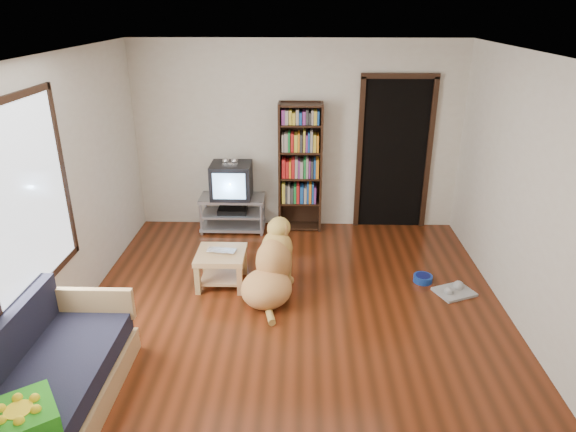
{
  "coord_description": "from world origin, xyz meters",
  "views": [
    {
      "loc": [
        0.08,
        -4.46,
        3.01
      ],
      "look_at": [
        -0.07,
        0.61,
        0.9
      ],
      "focal_mm": 32.0,
      "sensor_mm": 36.0,
      "label": 1
    }
  ],
  "objects_px": {
    "dog_bowl": "(423,279)",
    "dog": "(272,270)",
    "laptop": "(220,253)",
    "grey_rag": "(454,292)",
    "sofa": "(46,389)",
    "tv_stand": "(233,212)",
    "bookshelf": "(300,161)",
    "coffee_table": "(221,262)",
    "green_cushion": "(21,418)",
    "crt_tv": "(232,180)"
  },
  "relations": [
    {
      "from": "dog_bowl",
      "to": "dog",
      "type": "distance_m",
      "value": 1.8
    },
    {
      "from": "laptop",
      "to": "grey_rag",
      "type": "height_order",
      "value": "laptop"
    },
    {
      "from": "grey_rag",
      "to": "sofa",
      "type": "xyz_separation_m",
      "value": [
        -3.68,
        -1.95,
        0.25
      ]
    },
    {
      "from": "laptop",
      "to": "tv_stand",
      "type": "height_order",
      "value": "tv_stand"
    },
    {
      "from": "bookshelf",
      "to": "coffee_table",
      "type": "height_order",
      "value": "bookshelf"
    },
    {
      "from": "green_cushion",
      "to": "coffee_table",
      "type": "height_order",
      "value": "green_cushion"
    },
    {
      "from": "grey_rag",
      "to": "bookshelf",
      "type": "relative_size",
      "value": 0.22
    },
    {
      "from": "dog",
      "to": "grey_rag",
      "type": "bearing_deg",
      "value": 2.89
    },
    {
      "from": "laptop",
      "to": "tv_stand",
      "type": "relative_size",
      "value": 0.36
    },
    {
      "from": "dog_bowl",
      "to": "grey_rag",
      "type": "height_order",
      "value": "dog_bowl"
    },
    {
      "from": "sofa",
      "to": "crt_tv",
      "type": "bearing_deg",
      "value": 75.07
    },
    {
      "from": "dog_bowl",
      "to": "dog",
      "type": "bearing_deg",
      "value": -168.55
    },
    {
      "from": "green_cushion",
      "to": "laptop",
      "type": "relative_size",
      "value": 1.31
    },
    {
      "from": "dog",
      "to": "coffee_table",
      "type": "bearing_deg",
      "value": 157.6
    },
    {
      "from": "crt_tv",
      "to": "bookshelf",
      "type": "xyz_separation_m",
      "value": [
        0.95,
        0.07,
        0.26
      ]
    },
    {
      "from": "laptop",
      "to": "dog_bowl",
      "type": "xyz_separation_m",
      "value": [
        2.33,
        0.14,
        -0.37
      ]
    },
    {
      "from": "dog_bowl",
      "to": "sofa",
      "type": "distance_m",
      "value": 4.04
    },
    {
      "from": "green_cushion",
      "to": "dog",
      "type": "xyz_separation_m",
      "value": [
        1.51,
        2.39,
        -0.17
      ]
    },
    {
      "from": "grey_rag",
      "to": "coffee_table",
      "type": "relative_size",
      "value": 0.73
    },
    {
      "from": "sofa",
      "to": "coffee_table",
      "type": "bearing_deg",
      "value": 63.54
    },
    {
      "from": "crt_tv",
      "to": "coffee_table",
      "type": "bearing_deg",
      "value": -87.53
    },
    {
      "from": "dog_bowl",
      "to": "dog",
      "type": "height_order",
      "value": "dog"
    },
    {
      "from": "grey_rag",
      "to": "bookshelf",
      "type": "distance_m",
      "value": 2.68
    },
    {
      "from": "bookshelf",
      "to": "laptop",
      "type": "bearing_deg",
      "value": -117.97
    },
    {
      "from": "dog",
      "to": "green_cushion",
      "type": "bearing_deg",
      "value": -122.28
    },
    {
      "from": "dog_bowl",
      "to": "tv_stand",
      "type": "height_order",
      "value": "tv_stand"
    },
    {
      "from": "tv_stand",
      "to": "coffee_table",
      "type": "xyz_separation_m",
      "value": [
        0.07,
        -1.54,
        0.01
      ]
    },
    {
      "from": "dog_bowl",
      "to": "grey_rag",
      "type": "distance_m",
      "value": 0.39
    },
    {
      "from": "crt_tv",
      "to": "sofa",
      "type": "bearing_deg",
      "value": -104.93
    },
    {
      "from": "tv_stand",
      "to": "coffee_table",
      "type": "bearing_deg",
      "value": -87.49
    },
    {
      "from": "grey_rag",
      "to": "tv_stand",
      "type": "relative_size",
      "value": 0.44
    },
    {
      "from": "green_cushion",
      "to": "sofa",
      "type": "relative_size",
      "value": 0.24
    },
    {
      "from": "dog_bowl",
      "to": "crt_tv",
      "type": "bearing_deg",
      "value": 148.86
    },
    {
      "from": "green_cushion",
      "to": "coffee_table",
      "type": "distance_m",
      "value": 2.8
    },
    {
      "from": "sofa",
      "to": "coffee_table",
      "type": "relative_size",
      "value": 3.27
    },
    {
      "from": "bookshelf",
      "to": "crt_tv",
      "type": "bearing_deg",
      "value": -175.68
    },
    {
      "from": "grey_rag",
      "to": "crt_tv",
      "type": "bearing_deg",
      "value": 147.8
    },
    {
      "from": "green_cushion",
      "to": "grey_rag",
      "type": "height_order",
      "value": "green_cushion"
    },
    {
      "from": "crt_tv",
      "to": "sofa",
      "type": "xyz_separation_m",
      "value": [
        -0.97,
        -3.65,
        -0.48
      ]
    },
    {
      "from": "green_cushion",
      "to": "laptop",
      "type": "distance_m",
      "value": 2.76
    },
    {
      "from": "dog_bowl",
      "to": "coffee_table",
      "type": "relative_size",
      "value": 0.4
    },
    {
      "from": "bookshelf",
      "to": "sofa",
      "type": "xyz_separation_m",
      "value": [
        -1.92,
        -3.72,
        -0.74
      ]
    },
    {
      "from": "laptop",
      "to": "grey_rag",
      "type": "distance_m",
      "value": 2.67
    },
    {
      "from": "dog_bowl",
      "to": "tv_stand",
      "type": "xyz_separation_m",
      "value": [
        -2.4,
        1.43,
        0.23
      ]
    },
    {
      "from": "crt_tv",
      "to": "green_cushion",
      "type": "bearing_deg",
      "value": -101.46
    },
    {
      "from": "dog_bowl",
      "to": "coffee_table",
      "type": "xyz_separation_m",
      "value": [
        -2.33,
        -0.11,
        0.24
      ]
    },
    {
      "from": "laptop",
      "to": "tv_stand",
      "type": "distance_m",
      "value": 1.58
    },
    {
      "from": "dog_bowl",
      "to": "grey_rag",
      "type": "bearing_deg",
      "value": -39.81
    },
    {
      "from": "dog_bowl",
      "to": "sofa",
      "type": "height_order",
      "value": "sofa"
    },
    {
      "from": "laptop",
      "to": "sofa",
      "type": "distance_m",
      "value": 2.32
    }
  ]
}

